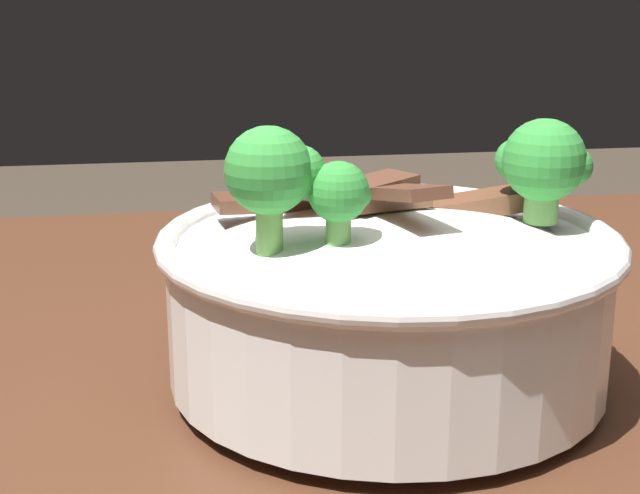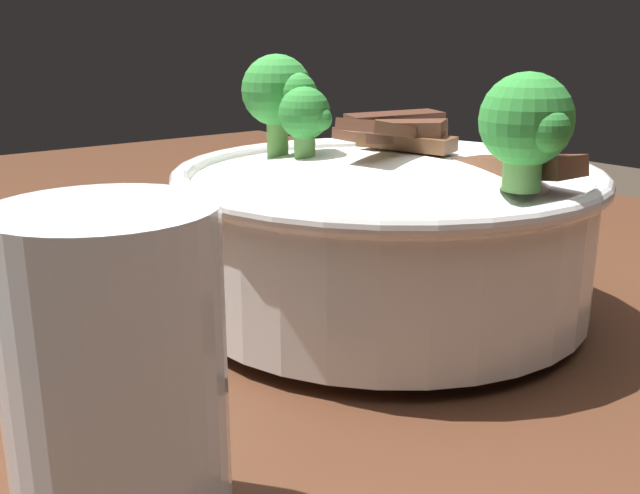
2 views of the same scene
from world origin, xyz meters
name	(u,v)px [view 2 (image 2 of 2)]	position (x,y,z in m)	size (l,w,h in m)	color
dining_table	(284,393)	(0.00, 0.00, 0.70)	(1.28, 0.82, 0.82)	#472819
rice_bowl	(386,217)	(0.14, -0.02, 0.88)	(0.25, 0.25, 0.15)	white
drinking_glass	(119,402)	(0.24, -0.24, 0.87)	(0.07, 0.07, 0.12)	white
chopsticks_pair	(4,259)	(-0.11, -0.18, 0.82)	(0.12, 0.21, 0.01)	tan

